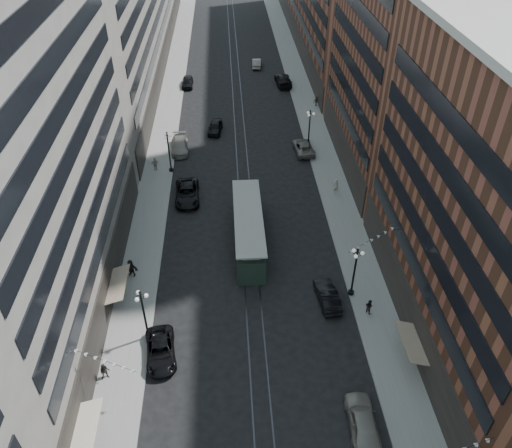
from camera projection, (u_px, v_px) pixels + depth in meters
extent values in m
plane|color=black|center=(241.00, 150.00, 68.49)|extent=(220.00, 220.00, 0.00)
cube|color=gray|center=(167.00, 120.00, 75.79)|extent=(4.00, 180.00, 0.15)
cube|color=gray|center=(310.00, 116.00, 76.87)|extent=(4.00, 180.00, 0.15)
cube|color=#2D2D33|center=(234.00, 118.00, 76.34)|extent=(0.12, 180.00, 0.02)
cube|color=#2D2D33|center=(243.00, 118.00, 76.41)|extent=(0.12, 180.00, 0.02)
cube|color=#9F988D|center=(28.00, 171.00, 37.79)|extent=(8.00, 36.00, 28.00)
cube|color=brown|center=(485.00, 215.00, 36.74)|extent=(8.00, 30.00, 24.00)
cylinder|color=black|center=(148.00, 336.00, 42.63)|extent=(0.56, 0.56, 0.30)
cylinder|color=black|center=(145.00, 316.00, 41.13)|extent=(0.18, 0.18, 5.20)
sphere|color=black|center=(140.00, 292.00, 39.41)|extent=(0.24, 0.24, 0.24)
sphere|color=white|center=(146.00, 296.00, 39.68)|extent=(0.36, 0.36, 0.36)
sphere|color=white|center=(138.00, 292.00, 39.96)|extent=(0.36, 0.36, 0.36)
sphere|color=white|center=(137.00, 300.00, 39.34)|extent=(0.36, 0.36, 0.36)
cylinder|color=black|center=(171.00, 170.00, 63.92)|extent=(0.56, 0.56, 0.30)
cylinder|color=black|center=(169.00, 153.00, 62.42)|extent=(0.18, 0.18, 5.20)
sphere|color=black|center=(167.00, 133.00, 60.70)|extent=(0.24, 0.24, 0.24)
sphere|color=white|center=(171.00, 136.00, 60.97)|extent=(0.36, 0.36, 0.36)
sphere|color=white|center=(166.00, 134.00, 61.24)|extent=(0.36, 0.36, 0.36)
sphere|color=white|center=(165.00, 137.00, 60.63)|extent=(0.36, 0.36, 0.36)
cylinder|color=black|center=(351.00, 292.00, 46.69)|extent=(0.56, 0.56, 0.30)
cylinder|color=black|center=(354.00, 273.00, 45.19)|extent=(0.18, 0.18, 5.20)
sphere|color=black|center=(358.00, 250.00, 43.47)|extent=(0.24, 0.24, 0.24)
sphere|color=white|center=(362.00, 253.00, 43.74)|extent=(0.36, 0.36, 0.36)
sphere|color=white|center=(354.00, 251.00, 44.01)|extent=(0.36, 0.36, 0.36)
sphere|color=white|center=(356.00, 256.00, 43.40)|extent=(0.36, 0.36, 0.36)
cylinder|color=black|center=(308.00, 146.00, 68.76)|extent=(0.56, 0.56, 0.30)
cylinder|color=black|center=(309.00, 130.00, 67.26)|extent=(0.18, 0.18, 5.20)
sphere|color=black|center=(310.00, 111.00, 65.54)|extent=(0.24, 0.24, 0.24)
sphere|color=white|center=(314.00, 114.00, 65.81)|extent=(0.36, 0.36, 0.36)
sphere|color=white|center=(308.00, 113.00, 66.08)|extent=(0.36, 0.36, 0.36)
sphere|color=white|center=(309.00, 115.00, 65.47)|extent=(0.36, 0.36, 0.36)
cube|color=#203327|center=(248.00, 232.00, 52.04)|extent=(2.70, 12.95, 2.81)
cube|color=gray|center=(248.00, 219.00, 50.98)|extent=(1.73, 11.87, 0.65)
cube|color=gray|center=(248.00, 216.00, 50.72)|extent=(2.91, 13.17, 0.16)
cylinder|color=black|center=(251.00, 271.00, 48.84)|extent=(2.48, 0.76, 0.76)
cylinder|color=black|center=(246.00, 212.00, 56.50)|extent=(2.48, 0.76, 0.76)
imported|color=black|center=(161.00, 351.00, 40.88)|extent=(3.02, 5.39, 1.42)
imported|color=gray|center=(363.00, 421.00, 35.78)|extent=(2.17, 5.08, 1.71)
imported|color=black|center=(105.00, 371.00, 39.00)|extent=(0.84, 0.56, 1.60)
imported|color=black|center=(187.00, 193.00, 58.76)|extent=(3.04, 6.13, 1.67)
imported|color=gray|center=(180.00, 145.00, 67.95)|extent=(2.51, 5.59, 1.59)
imported|color=black|center=(187.00, 82.00, 85.57)|extent=(1.88, 4.60, 1.56)
imported|color=black|center=(327.00, 296.00, 45.71)|extent=(2.05, 4.74, 1.52)
imported|color=slate|center=(303.00, 147.00, 67.70)|extent=(2.81, 5.45, 1.47)
imported|color=black|center=(283.00, 80.00, 86.17)|extent=(2.79, 6.25, 1.78)
imported|color=black|center=(215.00, 127.00, 72.28)|extent=(2.43, 4.75, 1.55)
imported|color=gray|center=(257.00, 63.00, 92.90)|extent=(1.85, 4.55, 1.47)
imported|color=black|center=(131.00, 268.00, 48.19)|extent=(1.79, 1.14, 1.87)
imported|color=#A59E88|center=(155.00, 164.00, 63.59)|extent=(1.11, 0.64, 1.78)
imported|color=black|center=(369.00, 306.00, 44.48)|extent=(0.76, 0.83, 1.52)
imported|color=beige|center=(336.00, 186.00, 59.58)|extent=(0.78, 0.61, 1.88)
imported|color=black|center=(316.00, 101.00, 79.00)|extent=(1.15, 0.74, 1.65)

